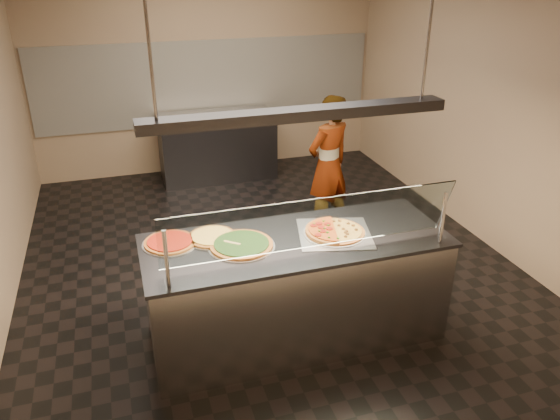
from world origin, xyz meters
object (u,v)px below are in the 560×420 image
object	(u,v)px
worker	(328,165)
half_pizza_sausage	(348,229)
pizza_tomato	(170,242)
prep_table	(217,146)
serving_counter	(296,288)
perforated_tray	(334,233)
pizza_cheese	(212,236)
half_pizza_pepperoni	(321,232)
pizza_spinach	(241,244)
sneeze_guard	(312,225)
heat_lamp_housing	(298,114)
pizza_spatula	(239,242)

from	to	relation	value
worker	half_pizza_sausage	bearing A→B (deg)	49.89
pizza_tomato	prep_table	world-z (taller)	pizza_tomato
serving_counter	perforated_tray	size ratio (longest dim) A/B	3.48
pizza_cheese	pizza_tomato	xyz separation A→B (m)	(-0.33, 0.01, 0.00)
worker	pizza_cheese	bearing A→B (deg)	20.89
half_pizza_sausage	serving_counter	bearing A→B (deg)	179.46
half_pizza_pepperoni	pizza_spinach	distance (m)	0.66
sneeze_guard	perforated_tray	size ratio (longest dim) A/B	3.14
perforated_tray	pizza_tomato	bearing A→B (deg)	169.83
pizza_cheese	worker	size ratio (longest dim) A/B	0.26
half_pizza_sausage	pizza_spinach	distance (m)	0.89
half_pizza_pepperoni	prep_table	distance (m)	3.89
heat_lamp_housing	perforated_tray	bearing A→B (deg)	-0.84
pizza_cheese	heat_lamp_housing	xyz separation A→B (m)	(0.64, -0.22, 1.01)
pizza_cheese	worker	bearing A→B (deg)	43.72
sneeze_guard	worker	size ratio (longest dim) A/B	1.37
heat_lamp_housing	pizza_cheese	bearing A→B (deg)	160.86
half_pizza_sausage	worker	xyz separation A→B (m)	(0.56, 1.79, -0.15)
serving_counter	sneeze_guard	world-z (taller)	sneeze_guard
pizza_spinach	pizza_spatula	bearing A→B (deg)	113.23
half_pizza_sausage	pizza_spatula	distance (m)	0.90
serving_counter	half_pizza_sausage	xyz separation A→B (m)	(0.44, -0.00, 0.49)
half_pizza_pepperoni	pizza_spatula	size ratio (longest dim) A/B	1.82
half_pizza_sausage	heat_lamp_housing	bearing A→B (deg)	179.46
pizza_spinach	pizza_tomato	size ratio (longest dim) A/B	1.21
pizza_spatula	prep_table	size ratio (longest dim) A/B	0.17
pizza_cheese	pizza_spatula	size ratio (longest dim) A/B	1.44
pizza_tomato	perforated_tray	bearing A→B (deg)	-10.17
half_pizza_sausage	pizza_spatula	xyz separation A→B (m)	(-0.90, 0.04, 0.00)
half_pizza_sausage	perforated_tray	bearing A→B (deg)	-179.71
pizza_tomato	sneeze_guard	bearing A→B (deg)	-30.44
sneeze_guard	pizza_spinach	xyz separation A→B (m)	(-0.45, 0.36, -0.28)
pizza_tomato	half_pizza_pepperoni	bearing A→B (deg)	-11.09
sneeze_guard	half_pizza_pepperoni	distance (m)	0.48
sneeze_guard	perforated_tray	distance (m)	0.55
half_pizza_pepperoni	pizza_spinach	bearing A→B (deg)	178.05
sneeze_guard	prep_table	size ratio (longest dim) A/B	1.33
pizza_spinach	pizza_tomato	bearing A→B (deg)	158.29
serving_counter	heat_lamp_housing	size ratio (longest dim) A/B	1.06
serving_counter	perforated_tray	bearing A→B (deg)	-0.84
half_pizza_pepperoni	half_pizza_sausage	world-z (taller)	half_pizza_pepperoni
perforated_tray	prep_table	size ratio (longest dim) A/B	0.42
half_pizza_pepperoni	pizza_tomato	xyz separation A→B (m)	(-1.18, 0.23, -0.02)
pizza_tomato	pizza_spatula	world-z (taller)	pizza_spatula
prep_table	half_pizza_sausage	bearing A→B (deg)	-85.11
serving_counter	pizza_cheese	xyz separation A→B (m)	(-0.64, 0.22, 0.48)
serving_counter	pizza_tomato	xyz separation A→B (m)	(-0.97, 0.23, 0.48)
half_pizza_pepperoni	pizza_tomato	bearing A→B (deg)	168.91
half_pizza_pepperoni	half_pizza_sausage	size ratio (longest dim) A/B	1.00
sneeze_guard	half_pizza_pepperoni	world-z (taller)	sneeze_guard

